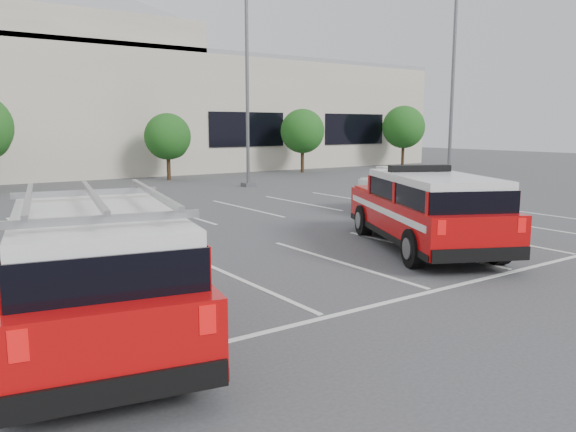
# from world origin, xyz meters

# --- Properties ---
(ground) EXTENTS (120.00, 120.00, 0.00)m
(ground) POSITION_xyz_m (0.00, 0.00, 0.00)
(ground) COLOR #3C3C3F
(ground) RESTS_ON ground
(stall_markings) EXTENTS (23.00, 15.00, 0.01)m
(stall_markings) POSITION_xyz_m (0.00, 4.50, 0.01)
(stall_markings) COLOR silver
(stall_markings) RESTS_ON ground
(convention_building) EXTENTS (60.00, 16.99, 13.20)m
(convention_building) POSITION_xyz_m (0.18, 31.86, 4.72)
(convention_building) COLOR beige
(convention_building) RESTS_ON ground
(tree_mid_right) EXTENTS (2.77, 2.77, 3.99)m
(tree_mid_right) POSITION_xyz_m (5.09, 22.05, 2.50)
(tree_mid_right) COLOR #3F2B19
(tree_mid_right) RESTS_ON ground
(tree_right) EXTENTS (3.07, 3.07, 4.42)m
(tree_right) POSITION_xyz_m (15.09, 22.05, 2.77)
(tree_right) COLOR #3F2B19
(tree_right) RESTS_ON ground
(tree_far_right) EXTENTS (3.37, 3.37, 4.85)m
(tree_far_right) POSITION_xyz_m (25.09, 22.05, 3.04)
(tree_far_right) COLOR #3F2B19
(tree_far_right) RESTS_ON ground
(light_pole_mid) EXTENTS (0.90, 0.60, 10.24)m
(light_pole_mid) POSITION_xyz_m (7.00, 16.00, 5.19)
(light_pole_mid) COLOR #59595E
(light_pole_mid) RESTS_ON ground
(light_pole_right) EXTENTS (0.90, 0.60, 10.24)m
(light_pole_right) POSITION_xyz_m (16.00, 10.00, 5.19)
(light_pole_right) COLOR #59595E
(light_pole_right) RESTS_ON ground
(fire_chief_suv) EXTENTS (4.69, 6.51, 2.16)m
(fire_chief_suv) POSITION_xyz_m (2.78, -0.11, 0.88)
(fire_chief_suv) COLOR #AE0809
(fire_chief_suv) RESTS_ON ground
(white_pickup) EXTENTS (3.66, 6.00, 1.74)m
(white_pickup) POSITION_xyz_m (6.43, 3.59, 0.69)
(white_pickup) COLOR silver
(white_pickup) RESTS_ON ground
(ladder_suv) EXTENTS (3.37, 6.14, 2.29)m
(ladder_suv) POSITION_xyz_m (-6.17, -1.81, 0.92)
(ladder_suv) COLOR #AE0809
(ladder_suv) RESTS_ON ground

